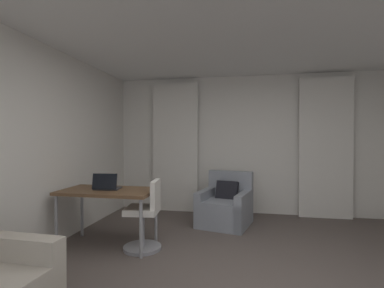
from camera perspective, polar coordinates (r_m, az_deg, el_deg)
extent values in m
cube|color=silver|center=(5.49, 10.96, -0.10)|extent=(5.12, 0.06, 2.60)
cube|color=silver|center=(5.53, -3.42, -0.59)|extent=(0.90, 0.06, 2.50)
cube|color=silver|center=(5.54, 25.33, -0.68)|extent=(0.90, 0.06, 2.50)
cube|color=#B2A899|center=(2.91, -32.71, -21.11)|extent=(0.91, 0.19, 0.62)
cube|color=gray|center=(4.76, 6.60, -13.51)|extent=(0.93, 0.95, 0.42)
cube|color=gray|center=(4.99, 7.78, -7.88)|extent=(0.77, 0.32, 0.43)
cube|color=gray|center=(4.66, 10.46, -12.95)|extent=(0.30, 0.80, 0.56)
cube|color=gray|center=(4.85, 2.90, -12.38)|extent=(0.30, 0.80, 0.56)
cube|color=black|center=(4.81, 7.05, -9.60)|extent=(0.40, 0.28, 0.37)
cube|color=brown|center=(3.90, -16.54, -9.11)|extent=(1.22, 0.66, 0.04)
cylinder|color=#99999E|center=(4.49, -21.31, -12.62)|extent=(0.04, 0.04, 0.70)
cylinder|color=#99999E|center=(4.03, -7.29, -14.15)|extent=(0.04, 0.04, 0.70)
cylinder|color=#99999E|center=(4.04, -25.71, -14.19)|extent=(0.04, 0.04, 0.70)
cylinder|color=#99999E|center=(3.52, -10.27, -16.41)|extent=(0.04, 0.04, 0.70)
cylinder|color=gray|center=(3.81, -9.99, -16.92)|extent=(0.06, 0.06, 0.46)
cylinder|color=gray|center=(3.88, -9.98, -19.87)|extent=(0.48, 0.48, 0.04)
cube|color=silver|center=(3.74, -10.00, -12.97)|extent=(0.44, 0.44, 0.08)
cube|color=silver|center=(3.65, -7.39, -9.91)|extent=(0.10, 0.36, 0.34)
cube|color=#2D2D33|center=(3.95, -16.62, -8.56)|extent=(0.34, 0.26, 0.02)
cube|color=black|center=(3.83, -17.21, -7.21)|extent=(0.32, 0.09, 0.20)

